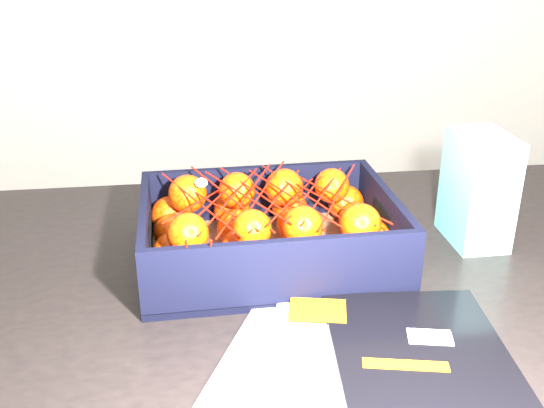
{
  "coord_description": "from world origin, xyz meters",
  "views": [
    {
      "loc": [
        -0.25,
        -0.85,
        1.24
      ],
      "look_at": [
        -0.12,
        -0.01,
        0.86
      ],
      "focal_mm": 41.77,
      "sensor_mm": 36.0,
      "label": 1
    }
  ],
  "objects": [
    {
      "name": "retail_carton",
      "position": [
        0.23,
        0.04,
        0.84
      ],
      "size": [
        0.08,
        0.12,
        0.19
      ],
      "primitive_type": "cube",
      "rotation": [
        0.0,
        0.0,
        -0.01
      ],
      "color": "silver",
      "rests_on": "table"
    },
    {
      "name": "mesh_net",
      "position": [
        -0.12,
        0.02,
        0.86
      ],
      "size": [
        0.32,
        0.26,
        0.09
      ],
      "color": "red",
      "rests_on": "clementine_heap"
    },
    {
      "name": "table",
      "position": [
        -0.05,
        -0.03,
        0.65
      ],
      "size": [
        1.22,
        0.83,
        0.75
      ],
      "color": "black",
      "rests_on": "ground"
    },
    {
      "name": "produce_crate",
      "position": [
        -0.12,
        0.02,
        0.78
      ],
      "size": [
        0.39,
        0.29,
        0.11
      ],
      "color": "brown",
      "rests_on": "table"
    },
    {
      "name": "clementine_heap",
      "position": [
        -0.12,
        0.03,
        0.81
      ],
      "size": [
        0.37,
        0.27,
        0.11
      ],
      "color": "red",
      "rests_on": "produce_crate"
    },
    {
      "name": "magazine_stack",
      "position": [
        -0.05,
        -0.27,
        0.76
      ],
      "size": [
        0.42,
        0.34,
        0.02
      ],
      "color": "silver",
      "rests_on": "table"
    }
  ]
}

